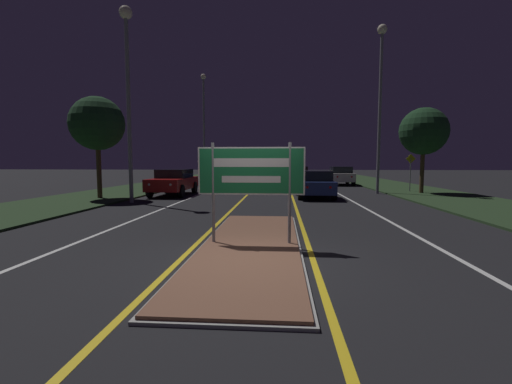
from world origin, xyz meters
TOP-DOWN VIEW (x-y plane):
  - ground_plane at (0.00, 0.00)m, footprint 160.00×160.00m
  - median_island at (0.00, 1.22)m, footprint 2.23×7.78m
  - verge_left at (-9.50, 20.00)m, footprint 5.00×100.00m
  - verge_right at (9.50, 20.00)m, footprint 5.00×100.00m
  - centre_line_yellow_left at (-1.31, 25.00)m, footprint 0.12×70.00m
  - centre_line_yellow_right at (1.31, 25.00)m, footprint 0.12×70.00m
  - lane_line_white_left at (-4.20, 25.00)m, footprint 0.12×70.00m
  - lane_line_white_right at (4.20, 25.00)m, footprint 0.12×70.00m
  - edge_line_white_left at (-7.20, 25.00)m, footprint 0.10×70.00m
  - edge_line_white_right at (7.20, 25.00)m, footprint 0.10×70.00m
  - highway_sign at (0.00, 1.22)m, footprint 2.40×0.07m
  - streetlight_left_near at (-6.41, 9.27)m, footprint 0.59×0.59m
  - streetlight_left_far at (-6.29, 24.41)m, footprint 0.48×0.48m
  - streetlight_right_near at (6.55, 14.90)m, footprint 0.57×0.57m
  - car_receding_0 at (2.50, 12.22)m, footprint 1.94×4.08m
  - car_receding_1 at (5.67, 22.90)m, footprint 1.92×4.19m
  - car_receding_2 at (2.70, 31.19)m, footprint 1.95×4.23m
  - car_approaching_0 at (-5.59, 13.15)m, footprint 1.98×4.60m
  - car_approaching_1 at (-2.75, 23.42)m, footprint 1.91×4.59m
  - warning_sign at (8.86, 15.94)m, footprint 0.60×0.06m
  - roadside_palm_left at (-8.70, 10.61)m, footprint 2.72×2.72m
  - roadside_palm_right at (9.13, 14.83)m, footprint 2.79×2.79m

SIDE VIEW (x-z plane):
  - ground_plane at x=0.00m, z-range 0.00..0.00m
  - centre_line_yellow_left at x=-1.31m, z-range 0.00..0.01m
  - centre_line_yellow_right at x=1.31m, z-range 0.00..0.01m
  - lane_line_white_left at x=-4.20m, z-range 0.00..0.01m
  - lane_line_white_right at x=4.20m, z-range 0.00..0.01m
  - edge_line_white_left at x=-7.20m, z-range 0.00..0.01m
  - edge_line_white_right at x=7.20m, z-range 0.00..0.01m
  - verge_left at x=-9.50m, z-range 0.00..0.08m
  - verge_right at x=9.50m, z-range 0.00..0.08m
  - median_island at x=0.00m, z-range -0.01..0.09m
  - car_approaching_1 at x=-2.75m, z-range 0.06..1.46m
  - car_receding_0 at x=2.50m, z-range 0.03..1.49m
  - car_receding_2 at x=2.70m, z-range 0.04..1.51m
  - car_approaching_0 at x=-5.59m, z-range 0.05..1.56m
  - car_receding_1 at x=5.67m, z-range 0.04..1.60m
  - warning_sign at x=8.86m, z-range 0.32..2.67m
  - highway_sign at x=0.00m, z-range 0.53..2.79m
  - roadside_palm_right at x=9.13m, z-range 1.20..6.27m
  - roadside_palm_left at x=-8.70m, z-range 1.29..6.46m
  - streetlight_left_far at x=-6.29m, z-range 1.08..10.85m
  - streetlight_left_near at x=-6.41m, z-range 1.66..10.65m
  - streetlight_right_near at x=6.55m, z-range 1.60..11.59m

